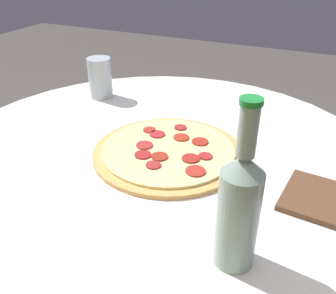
{
  "coord_description": "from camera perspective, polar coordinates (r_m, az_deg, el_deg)",
  "views": [
    {
      "loc": [
        -0.35,
        0.69,
        1.22
      ],
      "look_at": [
        -0.03,
        0.0,
        0.79
      ],
      "focal_mm": 40.0,
      "sensor_mm": 36.0,
      "label": 1
    }
  ],
  "objects": [
    {
      "name": "table",
      "position": [
        0.99,
        -1.44,
        -9.18
      ],
      "size": [
        1.09,
        1.09,
        0.77
      ],
      "color": "white",
      "rests_on": "ground_plane"
    },
    {
      "name": "pizza",
      "position": [
        0.88,
        0.02,
        -0.69
      ],
      "size": [
        0.36,
        0.36,
        0.02
      ],
      "color": "tan",
      "rests_on": "table"
    },
    {
      "name": "beer_bottle",
      "position": [
        0.56,
        10.74,
        -8.93
      ],
      "size": [
        0.06,
        0.06,
        0.28
      ],
      "color": "gray",
      "rests_on": "table"
    },
    {
      "name": "drinking_glass",
      "position": [
        1.21,
        -10.32,
        10.32
      ],
      "size": [
        0.07,
        0.07,
        0.13
      ],
      "color": "#ADBCC6",
      "rests_on": "table"
    }
  ]
}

